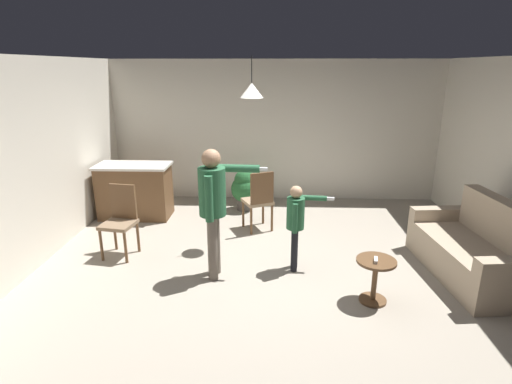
# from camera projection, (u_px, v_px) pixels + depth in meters

# --- Properties ---
(ground) EXTENTS (7.68, 7.68, 0.00)m
(ground) POSITION_uv_depth(u_px,v_px,m) (275.00, 273.00, 5.22)
(ground) COLOR #9E9384
(wall_back) EXTENTS (6.40, 0.10, 2.70)m
(wall_back) POSITION_uv_depth(u_px,v_px,m) (275.00, 131.00, 7.87)
(wall_back) COLOR silver
(wall_back) RESTS_ON ground
(wall_left) EXTENTS (0.10, 6.40, 2.70)m
(wall_left) POSITION_uv_depth(u_px,v_px,m) (16.00, 170.00, 4.95)
(wall_left) COLOR silver
(wall_left) RESTS_ON ground
(couch_floral) EXTENTS (1.02, 1.87, 1.00)m
(couch_floral) POSITION_uv_depth(u_px,v_px,m) (474.00, 251.00, 5.09)
(couch_floral) COLOR tan
(couch_floral) RESTS_ON ground
(kitchen_counter) EXTENTS (1.26, 0.66, 0.95)m
(kitchen_counter) POSITION_uv_depth(u_px,v_px,m) (135.00, 191.00, 7.07)
(kitchen_counter) COLOR brown
(kitchen_counter) RESTS_ON ground
(side_table_by_couch) EXTENTS (0.44, 0.44, 0.52)m
(side_table_by_couch) POSITION_uv_depth(u_px,v_px,m) (375.00, 275.00, 4.51)
(side_table_by_couch) COLOR brown
(side_table_by_couch) RESTS_ON ground
(person_adult) EXTENTS (0.83, 0.48, 1.65)m
(person_adult) POSITION_uv_depth(u_px,v_px,m) (214.00, 200.00, 4.87)
(person_adult) COLOR #60564C
(person_adult) RESTS_ON ground
(person_child) EXTENTS (0.61, 0.33, 1.14)m
(person_child) POSITION_uv_depth(u_px,v_px,m) (296.00, 219.00, 5.13)
(person_child) COLOR black
(person_child) RESTS_ON ground
(dining_chair_by_counter) EXTENTS (0.48, 0.48, 1.00)m
(dining_chair_by_counter) POSITION_uv_depth(u_px,v_px,m) (121.00, 218.00, 5.62)
(dining_chair_by_counter) COLOR brown
(dining_chair_by_counter) RESTS_ON ground
(dining_chair_near_wall) EXTENTS (0.56, 0.56, 1.00)m
(dining_chair_near_wall) POSITION_uv_depth(u_px,v_px,m) (259.00, 199.00, 6.43)
(dining_chair_near_wall) COLOR brown
(dining_chair_near_wall) RESTS_ON ground
(potted_plant_corner) EXTENTS (0.50, 0.50, 0.76)m
(potted_plant_corner) POSITION_uv_depth(u_px,v_px,m) (245.00, 188.00, 7.43)
(potted_plant_corner) COLOR #4C4742
(potted_plant_corner) RESTS_ON ground
(spare_remote_on_table) EXTENTS (0.07, 0.13, 0.04)m
(spare_remote_on_table) POSITION_uv_depth(u_px,v_px,m) (376.00, 260.00, 4.41)
(spare_remote_on_table) COLOR white
(spare_remote_on_table) RESTS_ON side_table_by_couch
(ceiling_light_pendant) EXTENTS (0.32, 0.32, 0.55)m
(ceiling_light_pendant) POSITION_uv_depth(u_px,v_px,m) (252.00, 90.00, 5.50)
(ceiling_light_pendant) COLOR silver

